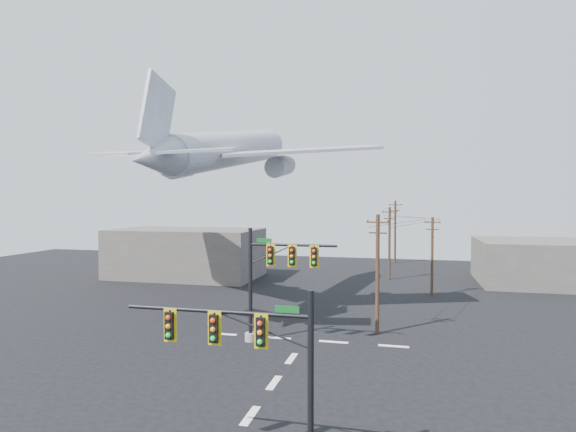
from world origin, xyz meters
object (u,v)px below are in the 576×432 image
(utility_pole_a, at_px, (378,271))
(signal_mast_near, at_px, (260,366))
(signal_mast_far, at_px, (271,279))
(utility_pole_b, at_px, (432,255))
(airliner, at_px, (230,150))
(utility_pole_c, at_px, (389,242))
(utility_pole_d, at_px, (395,230))

(utility_pole_a, bearing_deg, signal_mast_near, -80.97)
(signal_mast_far, xyz_separation_m, utility_pole_b, (11.44, 19.33, -0.19))
(signal_mast_near, height_order, airliner, airliner)
(signal_mast_near, bearing_deg, airliner, 112.97)
(signal_mast_far, distance_m, utility_pole_c, 29.08)
(utility_pole_d, bearing_deg, utility_pole_c, -84.68)
(signal_mast_near, relative_size, utility_pole_a, 0.86)
(signal_mast_far, height_order, utility_pole_b, utility_pole_b)
(utility_pole_d, height_order, airliner, airliner)
(signal_mast_near, xyz_separation_m, utility_pole_a, (3.08, 18.77, 0.77))
(utility_pole_a, relative_size, utility_pole_c, 0.98)
(signal_mast_far, xyz_separation_m, utility_pole_c, (6.92, 28.24, 0.25))
(airliner, bearing_deg, signal_mast_near, -152.22)
(utility_pole_c, relative_size, airliner, 0.30)
(utility_pole_c, xyz_separation_m, airliner, (-13.61, -18.26, 9.57))
(signal_mast_far, xyz_separation_m, airliner, (-6.68, 9.98, 9.82))
(signal_mast_near, distance_m, signal_mast_far, 15.23)
(utility_pole_a, relative_size, utility_pole_b, 1.09)
(signal_mast_far, relative_size, airliner, 0.27)
(utility_pole_a, bearing_deg, utility_pole_b, 91.70)
(airliner, bearing_deg, signal_mast_far, -141.37)
(signal_mast_far, xyz_separation_m, utility_pole_a, (6.87, 4.03, 0.17))
(utility_pole_a, bearing_deg, utility_pole_d, 107.77)
(utility_pole_b, height_order, utility_pole_d, utility_pole_d)
(utility_pole_c, bearing_deg, signal_mast_far, -104.48)
(utility_pole_b, bearing_deg, utility_pole_c, 131.17)
(signal_mast_far, bearing_deg, utility_pole_a, 30.42)
(signal_mast_near, xyz_separation_m, airliner, (-10.48, 24.71, 10.42))
(signal_mast_near, relative_size, airliner, 0.26)
(utility_pole_d, bearing_deg, airliner, -105.85)
(utility_pole_a, distance_m, utility_pole_b, 15.97)
(utility_pole_c, bearing_deg, utility_pole_d, 88.04)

